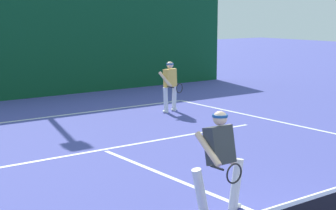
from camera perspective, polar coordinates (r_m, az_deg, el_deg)
name	(u,v)px	position (r m, az deg, el deg)	size (l,w,h in m)	color
court_line_baseline_far	(29,119)	(15.78, -14.52, -1.48)	(10.93, 0.10, 0.01)	white
court_line_service	(103,150)	(12.08, -6.92, -4.71)	(8.91, 0.10, 0.01)	white
court_line_centre	(200,189)	(9.43, 3.37, -8.89)	(0.10, 6.40, 0.01)	white
player_near	(220,159)	(8.07, 5.47, -5.68)	(1.02, 0.88, 1.60)	silver
player_far	(170,85)	(16.31, 0.23, 2.18)	(0.67, 0.89, 1.54)	silver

